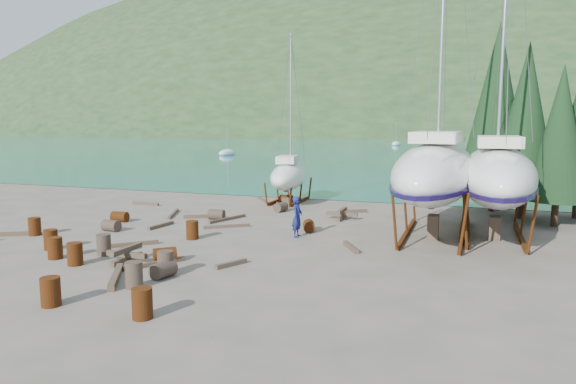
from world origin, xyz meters
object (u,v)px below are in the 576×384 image
(large_sailboat_near, at_px, (436,172))
(small_sailboat_shore, at_px, (289,175))
(large_sailboat_far, at_px, (497,175))
(worker, at_px, (297,217))

(large_sailboat_near, bearing_deg, small_sailboat_shore, 145.26)
(large_sailboat_near, bearing_deg, large_sailboat_far, 21.26)
(large_sailboat_near, height_order, large_sailboat_far, large_sailboat_near)
(large_sailboat_near, height_order, worker, large_sailboat_near)
(large_sailboat_near, relative_size, worker, 9.97)
(large_sailboat_far, relative_size, worker, 9.40)
(large_sailboat_far, height_order, small_sailboat_shore, large_sailboat_far)
(large_sailboat_far, bearing_deg, large_sailboat_near, -161.59)
(small_sailboat_shore, xyz_separation_m, worker, (4.02, -10.15, -0.90))
(large_sailboat_near, xyz_separation_m, large_sailboat_far, (2.74, 0.92, -0.13))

